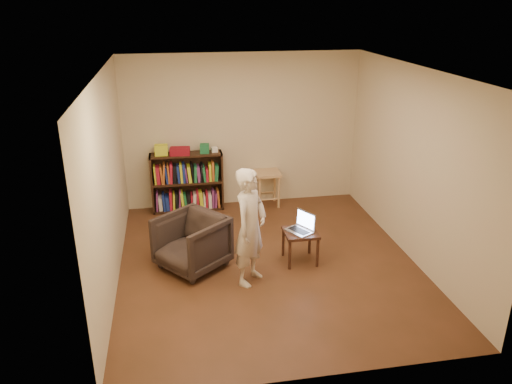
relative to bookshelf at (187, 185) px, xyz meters
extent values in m
plane|color=#462A16|center=(0.98, -2.09, -0.44)|extent=(4.50, 4.50, 0.00)
plane|color=white|center=(0.98, -2.09, 2.16)|extent=(4.50, 4.50, 0.00)
plane|color=beige|center=(0.98, 0.16, 0.86)|extent=(4.00, 0.00, 4.00)
plane|color=beige|center=(-1.02, -2.09, 0.86)|extent=(0.00, 4.50, 4.50)
plane|color=beige|center=(2.98, -2.09, 0.86)|extent=(0.00, 4.50, 4.50)
cube|color=black|center=(-0.58, -0.01, 0.06)|extent=(0.03, 0.30, 1.00)
cube|color=black|center=(0.59, -0.01, 0.06)|extent=(0.03, 0.30, 1.00)
cube|color=black|center=(0.00, 0.13, 0.06)|extent=(1.20, 0.02, 1.00)
cube|color=black|center=(0.00, -0.01, -0.42)|extent=(1.20, 0.30, 0.03)
cube|color=black|center=(0.00, -0.01, 0.06)|extent=(1.14, 0.30, 0.03)
cube|color=black|center=(0.00, -0.01, 0.55)|extent=(1.20, 0.30, 0.03)
cube|color=yellow|center=(-0.39, -0.02, 0.65)|extent=(0.21, 0.16, 0.17)
cube|color=maroon|center=(-0.09, -0.03, 0.61)|extent=(0.34, 0.27, 0.11)
cube|color=#1E713F|center=(0.31, -0.02, 0.63)|extent=(0.16, 0.16, 0.15)
cube|color=white|center=(0.48, 0.00, 0.60)|extent=(0.11, 0.11, 0.08)
cube|color=tan|center=(1.38, -0.06, 0.15)|extent=(0.42, 0.42, 0.04)
cylinder|color=tan|center=(1.21, -0.23, -0.16)|extent=(0.04, 0.04, 0.57)
cylinder|color=tan|center=(1.54, -0.23, -0.16)|extent=(0.04, 0.04, 0.57)
cylinder|color=tan|center=(1.21, 0.10, -0.16)|extent=(0.04, 0.04, 0.57)
cylinder|color=tan|center=(1.54, 0.10, -0.16)|extent=(0.04, 0.04, 0.57)
imported|color=#2F231F|center=(-0.05, -2.01, -0.07)|extent=(1.13, 1.13, 0.74)
cube|color=black|center=(1.43, -2.11, 0.00)|extent=(0.44, 0.44, 0.04)
cylinder|color=black|center=(1.23, -2.30, -0.23)|extent=(0.04, 0.04, 0.41)
cylinder|color=black|center=(1.62, -2.30, -0.23)|extent=(0.04, 0.04, 0.41)
cylinder|color=black|center=(1.23, -1.91, -0.23)|extent=(0.04, 0.04, 0.41)
cylinder|color=black|center=(1.62, -1.91, -0.23)|extent=(0.04, 0.04, 0.41)
cube|color=silver|center=(1.40, -2.11, 0.02)|extent=(0.39, 0.42, 0.02)
cube|color=black|center=(1.40, -2.11, 0.04)|extent=(0.27, 0.32, 0.00)
cube|color=silver|center=(1.51, -2.05, 0.16)|extent=(0.20, 0.31, 0.24)
cube|color=#A6B7E8|center=(1.51, -2.05, 0.16)|extent=(0.17, 0.27, 0.20)
imported|color=beige|center=(0.67, -2.49, 0.32)|extent=(0.63, 0.66, 1.53)
camera|label=1|loc=(-0.24, -8.01, 2.99)|focal=35.00mm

